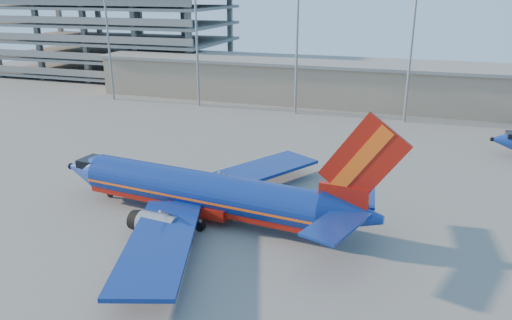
# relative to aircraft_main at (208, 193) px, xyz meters

# --- Properties ---
(ground) EXTENTS (220.00, 220.00, 0.00)m
(ground) POSITION_rel_aircraft_main_xyz_m (2.41, 1.13, -2.77)
(ground) COLOR slate
(ground) RESTS_ON ground
(terminal_building) EXTENTS (122.00, 16.00, 8.50)m
(terminal_building) POSITION_rel_aircraft_main_xyz_m (12.41, 59.13, 1.55)
(terminal_building) COLOR gray
(terminal_building) RESTS_ON ground
(parking_garage) EXTENTS (62.00, 32.00, 21.40)m
(parking_garage) POSITION_rel_aircraft_main_xyz_m (-59.59, 75.18, 8.96)
(parking_garage) COLOR slate
(parking_garage) RESTS_ON ground
(light_mast_row) EXTENTS (101.60, 1.60, 28.65)m
(light_mast_row) POSITION_rel_aircraft_main_xyz_m (7.41, 47.13, 14.79)
(light_mast_row) COLOR gray
(light_mast_row) RESTS_ON ground
(aircraft_main) EXTENTS (38.22, 36.60, 12.95)m
(aircraft_main) POSITION_rel_aircraft_main_xyz_m (0.00, 0.00, 0.00)
(aircraft_main) COLOR navy
(aircraft_main) RESTS_ON ground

